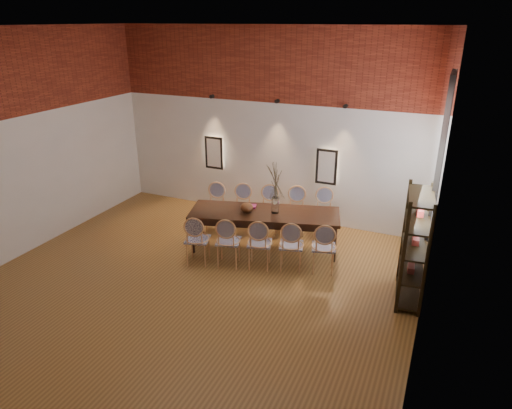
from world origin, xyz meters
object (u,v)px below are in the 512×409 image
at_px(chair_far_e, 324,214).
at_px(shelving_rack, 414,247).
at_px(dining_table, 264,230).
at_px(chair_near_b, 228,241).
at_px(bowl, 247,208).
at_px(chair_near_e, 324,247).
at_px(chair_far_c, 269,211).
at_px(chair_far_a, 215,208).
at_px(chair_near_d, 291,245).
at_px(chair_near_a, 198,239).
at_px(chair_far_b, 242,209).
at_px(vase, 275,205).
at_px(chair_far_d, 296,212).
at_px(chair_near_c, 260,243).
at_px(book, 249,206).

bearing_deg(chair_far_e, shelving_rack, 122.46).
bearing_deg(dining_table, chair_near_b, -127.41).
xyz_separation_m(bowl, shelving_rack, (3.03, -0.51, 0.06)).
height_order(chair_near_e, chair_far_c, same).
xyz_separation_m(chair_near_e, shelving_rack, (1.46, -0.26, 0.43)).
distance_m(chair_far_a, bowl, 1.16).
height_order(dining_table, chair_far_e, chair_far_e).
height_order(dining_table, chair_near_d, chair_near_d).
bearing_deg(chair_far_a, chair_near_a, 90.00).
bearing_deg(chair_near_a, chair_far_b, 69.08).
distance_m(dining_table, chair_near_a, 1.33).
bearing_deg(chair_far_a, vase, 150.96).
bearing_deg(vase, chair_near_d, -47.86).
bearing_deg(chair_far_b, chair_far_e, 180.00).
distance_m(chair_far_a, chair_far_e, 2.22).
bearing_deg(shelving_rack, chair_near_d, 170.94).
bearing_deg(bowl, chair_far_d, 57.23).
bearing_deg(chair_far_d, bowl, 41.35).
distance_m(chair_near_a, chair_far_b, 1.56).
distance_m(chair_far_b, chair_far_e, 1.67).
xyz_separation_m(chair_far_b, bowl, (0.43, -0.68, 0.37)).
relative_size(chair_far_c, bowl, 3.92).
bearing_deg(shelving_rack, chair_far_a, 159.26).
height_order(dining_table, chair_near_b, chair_near_b).
distance_m(dining_table, chair_far_d, 0.92).
height_order(chair_near_a, chair_near_d, same).
bearing_deg(shelving_rack, chair_far_b, 154.84).
bearing_deg(chair_near_a, bowl, 40.78).
relative_size(chair_near_b, chair_far_b, 1.00).
bearing_deg(chair_far_e, vase, 38.48).
relative_size(chair_near_c, chair_far_c, 1.00).
height_order(chair_far_a, chair_far_d, same).
bearing_deg(vase, chair_far_c, 121.06).
bearing_deg(chair_far_b, chair_near_a, 69.08).
bearing_deg(chair_near_c, chair_far_e, 52.59).
height_order(chair_far_a, chair_far_c, same).
relative_size(chair_near_a, chair_near_e, 1.00).
xyz_separation_m(chair_near_a, chair_near_e, (2.14, 0.61, 0.00)).
xyz_separation_m(book, shelving_rack, (3.09, -0.76, 0.14)).
height_order(chair_near_c, bowl, chair_near_c).
relative_size(chair_near_a, vase, 3.13).
relative_size(chair_near_a, chair_far_e, 1.00).
distance_m(chair_near_b, chair_far_d, 1.83).
bearing_deg(chair_near_a, chair_near_d, -0.00).
height_order(chair_near_b, chair_near_c, same).
relative_size(chair_far_d, vase, 3.13).
height_order(chair_near_d, vase, vase).
bearing_deg(book, chair_near_b, -88.23).
bearing_deg(bowl, chair_near_d, -21.60).
height_order(chair_near_c, chair_near_d, same).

